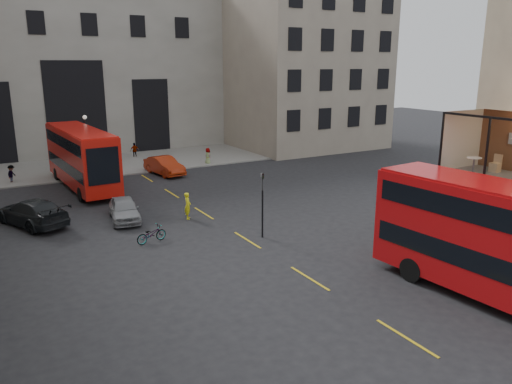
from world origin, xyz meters
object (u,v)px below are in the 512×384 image
bicycle (151,234)px  cyclist (188,206)px  cafe_table_far (474,163)px  car_b (164,166)px  pedestrian_b (12,174)px  street_lamp_b (87,148)px  cafe_chair_d (495,167)px  pedestrian_d (208,156)px  bus_far (81,155)px  traffic_light_near (263,197)px  pedestrian_c (135,150)px  car_a (124,209)px  car_c (32,212)px

bicycle → cyclist: (3.45, 3.02, 0.39)m
bicycle → cafe_table_far: bearing=-143.7°
car_b → pedestrian_b: 12.58m
street_lamp_b → cafe_table_far: bearing=-69.1°
car_b → cafe_chair_d: (7.23, -27.28, 4.05)m
pedestrian_d → bicycle: bearing=135.2°
car_b → bus_far: bearing=-178.1°
pedestrian_d → traffic_light_near: bearing=151.7°
traffic_light_near → bus_far: 18.44m
cafe_chair_d → street_lamp_b: bearing=113.2°
cyclist → pedestrian_c: size_ratio=1.09×
pedestrian_d → bus_far: bearing=94.5°
cafe_table_far → traffic_light_near: bearing=128.1°
bus_far → pedestrian_d: (12.68, 3.71, -1.86)m
cafe_chair_d → pedestrian_b: bearing=122.5°
cafe_chair_d → traffic_light_near: bearing=133.4°
car_b → cyclist: size_ratio=2.81×
bus_far → car_a: bearing=-87.3°
car_a → pedestrian_c: (6.97, 20.82, 0.07)m
cafe_table_far → cafe_chair_d: 1.52m
pedestrian_c → cafe_chair_d: bearing=104.1°
car_a → pedestrian_d: bearing=58.2°
bicycle → pedestrian_b: (-5.49, 19.44, 0.29)m
cyclist → cafe_chair_d: bearing=-119.0°
car_b → bicycle: bearing=-121.4°
car_a → cafe_chair_d: size_ratio=4.98×
car_c → car_b: bearing=-164.0°
traffic_light_near → pedestrian_d: traffic_light_near is taller
car_b → pedestrian_c: size_ratio=3.07×
street_lamp_b → bus_far: (-1.46, -4.73, 0.28)m
car_b → cyclist: cyclist is taller
cafe_chair_d → cafe_table_far: bearing=175.2°
car_a → pedestrian_b: bearing=119.6°
bus_far → bicycle: bus_far is taller
car_b → cafe_table_far: bearing=-87.1°
street_lamp_b → cafe_table_far: (11.63, -30.46, 2.77)m
car_a → bicycle: car_a is taller
street_lamp_b → pedestrian_c: (5.99, 6.00, -1.60)m
bus_far → car_b: size_ratio=2.46×
bicycle → cyclist: 4.60m
traffic_light_near → cafe_table_far: cafe_table_far is taller
pedestrian_c → cafe_chair_d: 37.49m
pedestrian_b → street_lamp_b: bearing=-56.9°
car_b → pedestrian_b: car_b is taller
pedestrian_b → cafe_table_far: cafe_table_far is taller
cafe_chair_d → car_c: bearing=137.6°
bus_far → pedestrian_c: 13.20m
pedestrian_c → cafe_chair_d: (7.13, -36.59, 4.07)m
traffic_light_near → cafe_table_far: bearing=-51.9°
street_lamp_b → car_a: size_ratio=1.24×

